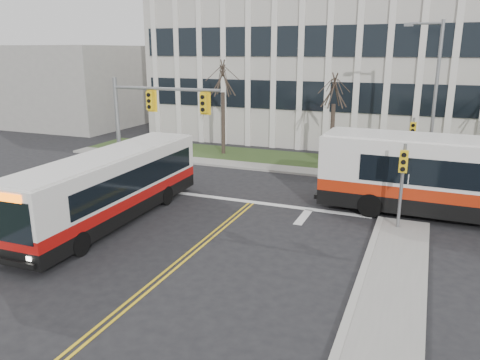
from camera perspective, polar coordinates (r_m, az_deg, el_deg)
name	(u,v)px	position (r m, az deg, el deg)	size (l,w,h in m)	color
ground	(172,269)	(17.20, -8.29, -10.65)	(120.00, 120.00, 0.00)	black
sidewalk_cross	(370,177)	(29.55, 15.52, 0.30)	(44.00, 1.60, 0.14)	#9E9B93
building_lawn	(375,167)	(32.26, 16.13, 1.49)	(44.00, 5.00, 0.12)	#354D21
office_building	(397,69)	(43.37, 18.56, 12.71)	(40.00, 16.00, 12.00)	#B3AFA5
building_annex	(78,86)	(52.03, -19.15, 10.78)	(12.00, 12.00, 8.00)	#9E9B93
mast_arm_signal	(144,117)	(24.74, -11.65, 7.58)	(6.11, 0.38, 6.20)	slate
signal_pole_near	(402,175)	(20.77, 19.19, 0.61)	(0.34, 0.39, 3.80)	slate
signal_pole_far	(412,140)	(29.09, 20.22, 4.59)	(0.34, 0.39, 3.80)	slate
streetlight	(432,93)	(29.53, 22.40, 9.82)	(2.15, 0.25, 9.20)	slate
directory_sign	(337,149)	(31.87, 11.71, 3.66)	(1.50, 0.12, 2.00)	slate
tree_left	(223,80)	(34.29, -2.12, 12.12)	(1.80, 1.80, 7.70)	#42352B
tree_mid	(334,92)	(32.11, 11.42, 10.48)	(1.80, 1.80, 6.82)	#42352B
bus_main	(111,188)	(21.86, -15.48, -0.98)	(2.50, 11.56, 3.08)	silver
bus_cross	(475,182)	(23.55, 26.75, -0.22)	(2.97, 13.70, 3.65)	silver
newspaper_box_blue	(11,224)	(22.01, -26.11, -4.85)	(0.50, 0.45, 0.95)	navy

